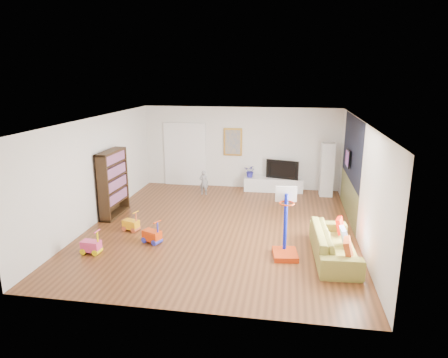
% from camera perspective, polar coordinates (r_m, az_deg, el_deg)
% --- Properties ---
extents(floor, '(6.50, 7.50, 0.00)m').
position_cam_1_polar(floor, '(10.14, -0.37, -6.87)').
color(floor, brown).
rests_on(floor, ground).
extents(ceiling, '(6.50, 7.50, 0.00)m').
position_cam_1_polar(ceiling, '(9.48, -0.40, 8.48)').
color(ceiling, white).
rests_on(ceiling, ground).
extents(wall_back, '(6.50, 0.00, 2.70)m').
position_cam_1_polar(wall_back, '(13.35, 2.36, 4.46)').
color(wall_back, silver).
rests_on(wall_back, ground).
extents(wall_front, '(6.50, 0.00, 2.70)m').
position_cam_1_polar(wall_front, '(6.24, -6.31, -7.86)').
color(wall_front, white).
rests_on(wall_front, ground).
extents(wall_left, '(0.00, 7.50, 2.70)m').
position_cam_1_polar(wall_left, '(10.75, -17.72, 1.22)').
color(wall_left, white).
rests_on(wall_left, ground).
extents(wall_right, '(0.00, 7.50, 2.70)m').
position_cam_1_polar(wall_right, '(9.73, 18.83, -0.26)').
color(wall_right, white).
rests_on(wall_right, ground).
extents(navy_accent, '(0.01, 3.20, 1.70)m').
position_cam_1_polar(navy_accent, '(10.97, 17.85, 4.15)').
color(navy_accent, black).
rests_on(navy_accent, wall_right).
extents(olive_wainscot, '(0.01, 3.20, 1.00)m').
position_cam_1_polar(olive_wainscot, '(11.29, 17.31, -2.60)').
color(olive_wainscot, brown).
rests_on(olive_wainscot, wall_right).
extents(doorway, '(1.45, 0.06, 2.10)m').
position_cam_1_polar(doorway, '(13.73, -5.58, 3.42)').
color(doorway, white).
rests_on(doorway, ground).
extents(painting_back, '(0.62, 0.06, 0.92)m').
position_cam_1_polar(painting_back, '(13.31, 1.28, 5.31)').
color(painting_back, gold).
rests_on(painting_back, wall_back).
extents(artwork_right, '(0.04, 0.56, 0.46)m').
position_cam_1_polar(artwork_right, '(11.21, 17.26, 2.85)').
color(artwork_right, '#7F3F8C').
rests_on(artwork_right, wall_right).
extents(media_console, '(1.92, 0.52, 0.44)m').
position_cam_1_polar(media_console, '(13.21, 7.07, -0.77)').
color(media_console, silver).
rests_on(media_console, ground).
extents(tall_cabinet, '(0.41, 0.41, 1.69)m').
position_cam_1_polar(tall_cabinet, '(12.87, 14.50, 1.31)').
color(tall_cabinet, silver).
rests_on(tall_cabinet, ground).
extents(bookshelf, '(0.35, 1.23, 1.79)m').
position_cam_1_polar(bookshelf, '(11.11, -15.58, -0.61)').
color(bookshelf, black).
rests_on(bookshelf, ground).
extents(sofa, '(0.94, 2.15, 0.62)m').
position_cam_1_polar(sofa, '(8.74, 15.49, -8.92)').
color(sofa, olive).
rests_on(sofa, ground).
extents(basketball_hoop, '(0.59, 0.69, 1.50)m').
position_cam_1_polar(basketball_hoop, '(8.39, 8.90, -6.32)').
color(basketball_hoop, '#B12E0B').
rests_on(basketball_hoop, ground).
extents(ride_on_yellow, '(0.43, 0.33, 0.51)m').
position_cam_1_polar(ride_on_yellow, '(10.09, -13.18, -5.84)').
color(ride_on_yellow, orange).
rests_on(ride_on_yellow, ground).
extents(ride_on_orange, '(0.48, 0.40, 0.55)m').
position_cam_1_polar(ride_on_orange, '(9.29, -10.28, -7.38)').
color(ride_on_orange, red).
rests_on(ride_on_orange, ground).
extents(ride_on_pink, '(0.41, 0.27, 0.53)m').
position_cam_1_polar(ride_on_pink, '(9.10, -18.50, -8.50)').
color(ride_on_pink, '#DD3C73').
rests_on(ride_on_pink, ground).
extents(child, '(0.30, 0.21, 0.79)m').
position_cam_1_polar(child, '(12.69, -2.91, -0.51)').
color(child, gray).
rests_on(child, ground).
extents(tv, '(1.07, 0.41, 0.62)m').
position_cam_1_polar(tv, '(13.09, 8.45, 1.44)').
color(tv, black).
rests_on(tv, media_console).
extents(vase_plant, '(0.45, 0.42, 0.42)m').
position_cam_1_polar(vase_plant, '(13.12, 3.80, 1.14)').
color(vase_plant, navy).
rests_on(vase_plant, media_console).
extents(pillow_left, '(0.18, 0.43, 0.41)m').
position_cam_1_polar(pillow_left, '(8.11, 17.34, -9.61)').
color(pillow_left, '#AE4116').
rests_on(pillow_left, sofa).
extents(pillow_center, '(0.12, 0.37, 0.37)m').
position_cam_1_polar(pillow_center, '(8.70, 16.80, -7.86)').
color(pillow_center, silver).
rests_on(pillow_center, sofa).
extents(pillow_right, '(0.18, 0.35, 0.34)m').
position_cam_1_polar(pillow_right, '(9.27, 16.25, -6.39)').
color(pillow_right, '#C40B00').
rests_on(pillow_right, sofa).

